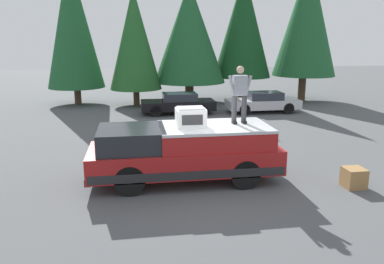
{
  "coord_description": "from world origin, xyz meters",
  "views": [
    {
      "loc": [
        -10.44,
        1.88,
        4.1
      ],
      "look_at": [
        0.64,
        0.18,
        1.35
      ],
      "focal_mm": 35.6,
      "sensor_mm": 36.0,
      "label": 1
    }
  ],
  "objects_px": {
    "person_on_truck_bed": "(240,93)",
    "parked_car_silver": "(263,102)",
    "parked_car_black": "(178,103)",
    "pickup_truck": "(185,152)",
    "compressor_unit": "(191,117)",
    "wooden_crate": "(354,178)"
  },
  "relations": [
    {
      "from": "person_on_truck_bed",
      "to": "parked_car_silver",
      "type": "xyz_separation_m",
      "value": [
        9.93,
        -4.22,
        -1.97
      ]
    },
    {
      "from": "parked_car_black",
      "to": "parked_car_silver",
      "type": "bearing_deg",
      "value": -93.45
    },
    {
      "from": "person_on_truck_bed",
      "to": "parked_car_silver",
      "type": "relative_size",
      "value": 0.41
    },
    {
      "from": "pickup_truck",
      "to": "parked_car_black",
      "type": "distance_m",
      "value": 10.45
    },
    {
      "from": "pickup_truck",
      "to": "person_on_truck_bed",
      "type": "xyz_separation_m",
      "value": [
        0.18,
        -1.66,
        1.68
      ]
    },
    {
      "from": "pickup_truck",
      "to": "parked_car_silver",
      "type": "xyz_separation_m",
      "value": [
        10.1,
        -5.88,
        -0.29
      ]
    },
    {
      "from": "parked_car_silver",
      "to": "parked_car_black",
      "type": "distance_m",
      "value": 4.86
    },
    {
      "from": "compressor_unit",
      "to": "parked_car_silver",
      "type": "distance_m",
      "value": 11.72
    },
    {
      "from": "compressor_unit",
      "to": "parked_car_black",
      "type": "height_order",
      "value": "compressor_unit"
    },
    {
      "from": "parked_car_black",
      "to": "wooden_crate",
      "type": "height_order",
      "value": "parked_car_black"
    },
    {
      "from": "person_on_truck_bed",
      "to": "parked_car_black",
      "type": "height_order",
      "value": "person_on_truck_bed"
    },
    {
      "from": "pickup_truck",
      "to": "parked_car_black",
      "type": "relative_size",
      "value": 1.35
    },
    {
      "from": "person_on_truck_bed",
      "to": "parked_car_silver",
      "type": "height_order",
      "value": "person_on_truck_bed"
    },
    {
      "from": "parked_car_black",
      "to": "compressor_unit",
      "type": "bearing_deg",
      "value": 175.32
    },
    {
      "from": "parked_car_black",
      "to": "wooden_crate",
      "type": "distance_m",
      "value": 12.21
    },
    {
      "from": "parked_car_silver",
      "to": "parked_car_black",
      "type": "bearing_deg",
      "value": 86.55
    },
    {
      "from": "compressor_unit",
      "to": "person_on_truck_bed",
      "type": "relative_size",
      "value": 0.5
    },
    {
      "from": "person_on_truck_bed",
      "to": "parked_car_black",
      "type": "relative_size",
      "value": 0.41
    },
    {
      "from": "pickup_truck",
      "to": "wooden_crate",
      "type": "bearing_deg",
      "value": -105.03
    },
    {
      "from": "parked_car_silver",
      "to": "compressor_unit",
      "type": "bearing_deg",
      "value": 150.66
    },
    {
      "from": "person_on_truck_bed",
      "to": "parked_car_black",
      "type": "bearing_deg",
      "value": 3.54
    },
    {
      "from": "parked_car_silver",
      "to": "parked_car_black",
      "type": "relative_size",
      "value": 1.0
    }
  ]
}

